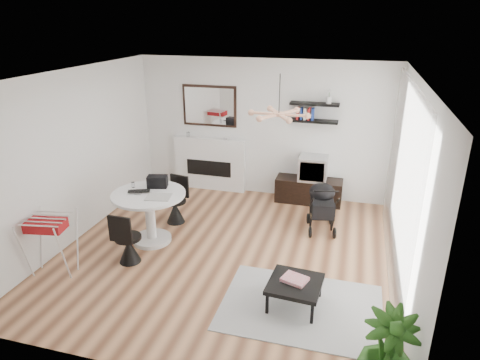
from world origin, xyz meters
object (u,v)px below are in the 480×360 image
(tv_console, at_px, (309,190))
(drying_rack, at_px, (51,244))
(crt_tv, at_px, (313,168))
(dining_table, at_px, (150,210))
(stroller, at_px, (322,208))
(coffee_table, at_px, (295,285))
(potted_plant, at_px, (387,355))
(fireplace, at_px, (210,158))

(tv_console, bearing_deg, drying_rack, -132.44)
(drying_rack, bearing_deg, crt_tv, 37.25)
(dining_table, relative_size, stroller, 1.30)
(crt_tv, distance_m, stroller, 1.16)
(drying_rack, height_order, coffee_table, drying_rack)
(tv_console, distance_m, dining_table, 3.20)
(dining_table, xyz_separation_m, stroller, (2.60, 1.17, -0.18))
(tv_console, bearing_deg, coffee_table, -86.05)
(crt_tv, height_order, drying_rack, crt_tv)
(dining_table, bearing_deg, tv_console, 44.92)
(potted_plant, bearing_deg, crt_tv, 105.23)
(crt_tv, distance_m, coffee_table, 3.31)
(tv_console, height_order, dining_table, dining_table)
(coffee_table, relative_size, potted_plant, 0.73)
(tv_console, distance_m, coffee_table, 3.29)
(dining_table, bearing_deg, fireplace, 85.90)
(stroller, bearing_deg, potted_plant, -85.51)
(tv_console, height_order, stroller, stroller)
(crt_tv, bearing_deg, potted_plant, -74.77)
(tv_console, bearing_deg, stroller, -72.27)
(dining_table, relative_size, coffee_table, 1.67)
(dining_table, bearing_deg, coffee_table, -22.52)
(crt_tv, height_order, coffee_table, crt_tv)
(stroller, bearing_deg, dining_table, -166.66)
(drying_rack, xyz_separation_m, coffee_table, (3.39, 0.18, -0.16))
(drying_rack, xyz_separation_m, stroller, (3.51, 2.38, -0.08))
(stroller, bearing_deg, fireplace, 142.17)
(fireplace, distance_m, tv_console, 2.14)
(potted_plant, bearing_deg, coffee_table, 132.54)
(coffee_table, distance_m, potted_plant, 1.53)
(tv_console, height_order, crt_tv, crt_tv)
(crt_tv, height_order, potted_plant, potted_plant)
(crt_tv, bearing_deg, drying_rack, -132.99)
(fireplace, bearing_deg, crt_tv, -4.25)
(drying_rack, bearing_deg, coffee_table, -6.70)
(tv_console, bearing_deg, potted_plant, -74.07)
(fireplace, distance_m, coffee_table, 4.16)
(coffee_table, bearing_deg, drying_rack, -176.95)
(fireplace, height_order, drying_rack, fireplace)
(dining_table, distance_m, potted_plant, 4.12)
(tv_console, height_order, drying_rack, drying_rack)
(coffee_table, height_order, potted_plant, potted_plant)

